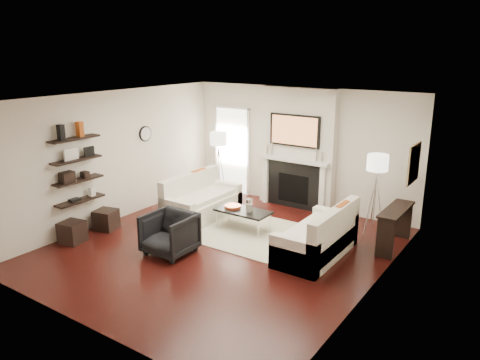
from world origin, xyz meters
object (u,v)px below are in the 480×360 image
Objects in this scene: coffee_table at (243,211)px; lamp_right_shade at (378,163)px; loveseat_right_base at (316,244)px; lamp_left_shade at (219,139)px; loveseat_left_base at (203,208)px; ottoman_near at (106,220)px; armchair at (170,232)px.

coffee_table is 2.75× the size of lamp_right_shade.
loveseat_right_base is 4.50× the size of lamp_right_shade.
loveseat_right_base is 1.75m from coffee_table.
lamp_left_shade is at bearing 176.55° from lamp_right_shade.
lamp_left_shade reaches higher than loveseat_left_base.
ottoman_near is at bearing -146.80° from coffee_table.
lamp_right_shade reaches higher than loveseat_left_base.
coffee_table is 1.70m from armchair.
coffee_table is 2.46m from lamp_left_shade.
lamp_right_shade is at bearing 18.17° from loveseat_left_base.
loveseat_right_base is 4.50× the size of lamp_left_shade.
ottoman_near is (-4.02, -1.24, -0.01)m from loveseat_right_base.
ottoman_near is (-2.30, -1.51, -0.20)m from coffee_table.
loveseat_right_base is at bearing -7.72° from loveseat_left_base.
lamp_left_shade reaches higher than armchair.
loveseat_left_base and coffee_table have the same top height.
loveseat_left_base is 1.64× the size of coffee_table.
lamp_right_shade is (2.67, 2.86, 1.04)m from armchair.
lamp_right_shade reaches higher than loveseat_right_base.
loveseat_right_base is at bearing -108.78° from lamp_right_shade.
coffee_table is 1.35× the size of armchair.
loveseat_left_base is at bearing 54.17° from ottoman_near.
lamp_left_shade is (-1.23, 3.10, 1.04)m from armchair.
lamp_right_shade is at bearing 28.74° from coffee_table.
armchair is 1.87m from ottoman_near.
loveseat_right_base is at bearing 31.58° from armchair.
lamp_left_shade is at bearing 78.16° from ottoman_near.
loveseat_right_base is 1.64× the size of coffee_table.
coffee_table is (-1.71, 0.27, 0.19)m from loveseat_right_base.
lamp_right_shade is (3.35, 1.10, 1.24)m from loveseat_left_base.
loveseat_right_base is at bearing -26.85° from lamp_left_shade.
lamp_right_shade is (2.22, 1.22, 1.05)m from coffee_table.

